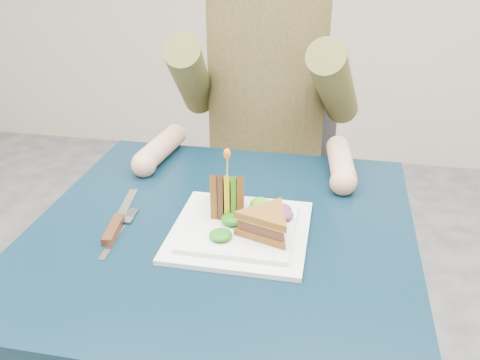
% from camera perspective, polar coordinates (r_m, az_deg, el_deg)
% --- Properties ---
extents(table, '(0.75, 0.75, 0.73)m').
position_cam_1_polar(table, '(1.06, -1.96, -8.79)').
color(table, black).
rests_on(table, ground).
extents(chair, '(0.42, 0.40, 0.93)m').
position_cam_1_polar(chair, '(1.69, 3.20, 1.38)').
color(chair, '#47474C').
rests_on(chair, ground).
extents(diner, '(0.54, 0.59, 0.74)m').
position_cam_1_polar(diner, '(1.45, 2.93, 12.87)').
color(diner, '#4E4523').
rests_on(diner, chair).
extents(plate, '(0.26, 0.26, 0.02)m').
position_cam_1_polar(plate, '(0.98, 0.01, -5.57)').
color(plate, white).
rests_on(plate, table).
extents(sandwich_flat, '(0.15, 0.15, 0.05)m').
position_cam_1_polar(sandwich_flat, '(0.94, 3.03, -4.86)').
color(sandwich_flat, brown).
rests_on(sandwich_flat, plate).
extents(sandwich_upright, '(0.09, 0.15, 0.15)m').
position_cam_1_polar(sandwich_upright, '(1.00, -1.39, -1.84)').
color(sandwich_upright, brown).
rests_on(sandwich_upright, plate).
extents(fork, '(0.02, 0.18, 0.01)m').
position_cam_1_polar(fork, '(1.01, -13.55, -5.90)').
color(fork, silver).
rests_on(fork, table).
extents(knife, '(0.05, 0.22, 0.02)m').
position_cam_1_polar(knife, '(1.03, -13.75, -4.83)').
color(knife, silver).
rests_on(knife, table).
extents(toothpick, '(0.01, 0.01, 0.06)m').
position_cam_1_polar(toothpick, '(0.97, -1.44, 1.46)').
color(toothpick, tan).
rests_on(toothpick, sandwich_upright).
extents(toothpick_frill, '(0.01, 0.01, 0.02)m').
position_cam_1_polar(toothpick_frill, '(0.96, -1.46, 2.96)').
color(toothpick_frill, orange).
rests_on(toothpick_frill, sandwich_upright).
extents(lettuce_spill, '(0.15, 0.13, 0.02)m').
position_cam_1_polar(lettuce_spill, '(0.98, 0.41, -4.25)').
color(lettuce_spill, '#337A14').
rests_on(lettuce_spill, plate).
extents(onion_ring, '(0.04, 0.04, 0.02)m').
position_cam_1_polar(onion_ring, '(0.97, 0.94, -4.21)').
color(onion_ring, '#9E4C7A').
rests_on(onion_ring, plate).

